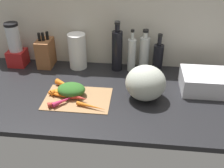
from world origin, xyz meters
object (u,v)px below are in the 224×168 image
Objects in this scene: carrot_1 at (63,89)px; dish_rack at (206,82)px; bottle_0 at (117,50)px; blender_appliance at (16,48)px; knife_block at (46,53)px; bottle_2 at (144,52)px; carrot_6 at (64,101)px; bottle_1 at (132,55)px; carrot_0 at (58,103)px; carrot_3 at (91,106)px; cutting_board at (78,98)px; bottle_3 at (158,57)px; carrot_4 at (59,95)px; carrot_5 at (65,85)px; winter_squash at (146,83)px; paper_towel_roll at (77,51)px; carrot_7 at (67,93)px; carrot_2 at (78,97)px.

dish_rack is at bearing 8.02° from carrot_1.
carrot_1 is at bearing -132.67° from bottle_0.
knife_block is at bearing 4.09° from blender_appliance.
bottle_2 is at bearing 2.82° from blender_appliance.
carrot_1 reaches higher than carrot_6.
bottle_1 is at bearing 156.67° from dish_rack.
carrot_0 is at bearing -47.30° from blender_appliance.
carrot_3 is 48.97cm from bottle_0.
bottle_3 is at bearing 40.16° from cutting_board.
bottle_3 is at bearing 40.20° from carrot_6.
carrot_4 is at bearing -145.48° from bottle_3.
carrot_4 reaches higher than cutting_board.
knife_block is at bearing 130.56° from carrot_3.
blender_appliance is 97.59cm from bottle_3.
blender_appliance is (-44.39, 42.50, 10.99)cm from carrot_6.
blender_appliance is at bearing 146.80° from carrot_5.
cutting_board is 39.76cm from winter_squash.
bottle_0 is 1.16× the size of dish_rack.
blender_appliance is 1.05× the size of dish_rack.
winter_squash reaches higher than carrot_4.
carrot_7 is at bearing -87.74° from paper_towel_roll.
carrot_1 reaches higher than carrot_3.
carrot_2 and carrot_5 have the same top height.
blender_appliance reaches higher than knife_block.
winter_squash is at bearing -160.62° from dish_rack.
bottle_1 is at bearing 45.33° from carrot_7.
carrot_3 is at bearing -21.94° from carrot_4.
carrot_1 is 1.41× the size of carrot_2.
bottle_3 reaches higher than carrot_3.
paper_towel_roll is at bearing 166.11° from dish_rack.
carrot_2 is (11.06, -8.16, 0.03)cm from carrot_1.
dish_rack is (82.48, -20.40, -6.53)cm from paper_towel_roll.
knife_block is 0.88× the size of bottle_2.
carrot_2 is 8.47cm from carrot_7.
bottle_2 is (-0.96, 36.08, 1.93)cm from winter_squash.
bottle_1 reaches higher than paper_towel_roll.
bottle_1 is at bearing -174.38° from bottle_3.
carrot_5 is 0.49× the size of bottle_1.
carrot_1 is at bearing -93.63° from paper_towel_roll.
carrot_2 is at bearing -65.65° from cutting_board.
bottle_1 is (35.49, 43.15, 9.54)cm from carrot_6.
carrot_7 is (-6.59, 1.64, 1.97)cm from cutting_board.
carrot_0 is at bearing 178.80° from carrot_3.
carrot_1 is 59.77cm from bottle_2.
bottle_3 is (46.54, 39.28, 9.65)cm from cutting_board.
blender_appliance is at bearing 171.39° from dish_rack.
carrot_5 reaches higher than carrot_7.
paper_towel_roll reaches higher than carrot_4.
bottle_3 is (53.12, 37.64, 7.68)cm from carrot_7.
knife_block reaches higher than carrot_4.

